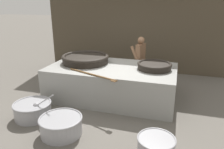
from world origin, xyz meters
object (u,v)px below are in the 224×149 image
giant_wok_far (154,66)px  prep_bowl_vegetables (33,109)px  prep_bowl_extra (61,125)px  prep_bowl_meat (156,146)px  giant_wok_near (85,59)px  cook (140,59)px

giant_wok_far → prep_bowl_vegetables: size_ratio=0.80×
prep_bowl_vegetables → prep_bowl_extra: 1.03m
prep_bowl_vegetables → prep_bowl_meat: 2.88m
giant_wok_near → giant_wok_far: giant_wok_near is taller
cook → prep_bowl_extra: size_ratio=1.76×
giant_wok_near → prep_bowl_meat: bearing=-44.8°
giant_wok_near → prep_bowl_meat: giant_wok_near is taller
giant_wok_near → prep_bowl_extra: giant_wok_near is taller
cook → prep_bowl_vegetables: (-1.96, -2.76, -0.63)m
giant_wok_near → cook: (1.38, 1.02, -0.18)m
prep_bowl_vegetables → prep_bowl_meat: size_ratio=1.64×
prep_bowl_meat → giant_wok_far: bearing=98.5°
prep_bowl_meat → giant_wok_near: bearing=135.2°
prep_bowl_vegetables → giant_wok_far: bearing=33.9°
cook → prep_bowl_extra: cook is taller
cook → prep_bowl_vegetables: size_ratio=1.39×
giant_wok_far → prep_bowl_meat: (0.33, -2.19, -0.78)m
prep_bowl_vegetables → cook: bearing=54.7°
giant_wok_far → prep_bowl_meat: 2.35m
cook → prep_bowl_extra: bearing=85.7°
giant_wok_far → prep_bowl_extra: bearing=-126.7°
giant_wok_far → prep_bowl_vegetables: (-2.51, -1.69, -0.77)m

